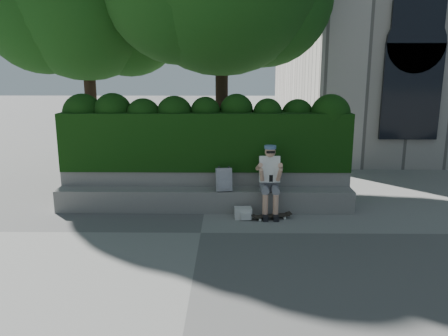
{
  "coord_description": "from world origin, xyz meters",
  "views": [
    {
      "loc": [
        0.5,
        -7.25,
        2.83
      ],
      "look_at": [
        0.4,
        1.0,
        0.95
      ],
      "focal_mm": 35.0,
      "sensor_mm": 36.0,
      "label": 1
    }
  ],
  "objects_px": {
    "skateboard": "(271,216)",
    "backpack_ground": "(243,213)",
    "backpack_plaid": "(224,180)",
    "person": "(270,177)"
  },
  "relations": [
    {
      "from": "skateboard",
      "to": "backpack_ground",
      "type": "xyz_separation_m",
      "value": [
        -0.54,
        0.04,
        0.04
      ]
    },
    {
      "from": "person",
      "to": "backpack_ground",
      "type": "relative_size",
      "value": 4.22
    },
    {
      "from": "skateboard",
      "to": "backpack_plaid",
      "type": "xyz_separation_m",
      "value": [
        -0.92,
        0.4,
        0.62
      ]
    },
    {
      "from": "skateboard",
      "to": "backpack_ground",
      "type": "bearing_deg",
      "value": 163.68
    },
    {
      "from": "skateboard",
      "to": "backpack_plaid",
      "type": "distance_m",
      "value": 1.18
    },
    {
      "from": "backpack_plaid",
      "to": "backpack_ground",
      "type": "bearing_deg",
      "value": -50.34
    },
    {
      "from": "backpack_ground",
      "to": "skateboard",
      "type": "bearing_deg",
      "value": -8.54
    },
    {
      "from": "backpack_ground",
      "to": "backpack_plaid",
      "type": "bearing_deg",
      "value": 132.01
    },
    {
      "from": "person",
      "to": "backpack_ground",
      "type": "distance_m",
      "value": 0.88
    },
    {
      "from": "person",
      "to": "backpack_ground",
      "type": "bearing_deg",
      "value": -151.99
    }
  ]
}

